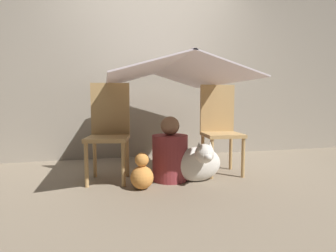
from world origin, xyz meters
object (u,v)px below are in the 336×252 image
at_px(chair_right, 220,126).
at_px(person_front, 170,154).
at_px(dog, 199,162).
at_px(chair_left, 109,128).

distance_m(chair_right, person_front, 0.66).
distance_m(chair_right, dog, 0.55).
xyz_separation_m(chair_left, person_front, (0.58, -0.16, -0.25)).
bearing_deg(chair_right, chair_left, -174.65).
relative_size(person_front, dog, 1.36).
bearing_deg(person_front, chair_left, 164.43).
height_order(person_front, dog, person_front).
distance_m(person_front, dog, 0.28).
bearing_deg(person_front, dog, -28.91).
height_order(chair_right, dog, chair_right).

